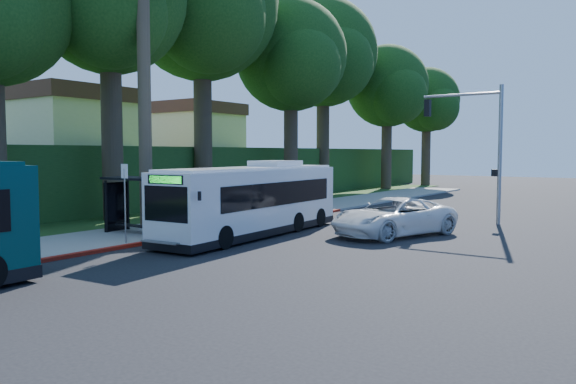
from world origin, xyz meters
The scene contains 16 objects.
ground centered at (0.00, 0.00, 0.00)m, with size 140.00×140.00×0.00m, color black.
sidewalk centered at (-7.30, 0.00, 0.06)m, with size 4.50×70.00×0.12m, color gray.
red_curb centered at (-5.00, -4.00, 0.07)m, with size 0.25×30.00×0.13m, color maroon.
grass_verge centered at (-13.00, 5.00, 0.03)m, with size 8.00×70.00×0.06m, color #234719.
bus_shelter centered at (-7.26, -2.86, 1.81)m, with size 3.20×1.51×2.55m.
stop_sign_pole centered at (-5.40, -5.00, 2.08)m, with size 0.35×0.06×3.17m.
traffic_signal_pole centered at (3.78, 10.00, 4.42)m, with size 4.10×0.30×7.00m.
hillside_backdrop centered at (-26.30, 15.10, 2.44)m, with size 24.00×60.00×8.80m.
tree_0 centered at (-12.40, -0.02, 11.20)m, with size 8.40×8.00×15.70m.
tree_1 centered at (-13.37, 7.98, 12.73)m, with size 10.50×10.00×18.26m.
tree_2 centered at (-11.89, 15.98, 10.48)m, with size 8.82×8.40×15.12m.
tree_3 centered at (-13.88, 23.98, 11.98)m, with size 10.08×9.60×17.28m.
tree_4 centered at (-11.40, 31.98, 9.73)m, with size 8.40×8.00×14.14m.
tree_5 centered at (-10.41, 39.99, 8.96)m, with size 7.35×7.00×12.86m.
white_bus centered at (-2.99, 0.05, 1.59)m, with size 3.00×11.02×3.25m.
pickup centered at (2.04, 3.40, 0.82)m, with size 2.73×5.92×1.65m, color white.
Camera 1 is at (12.07, -19.17, 3.60)m, focal length 35.00 mm.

